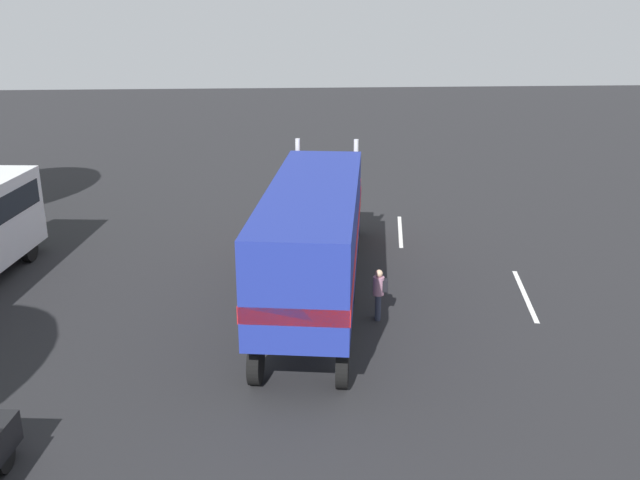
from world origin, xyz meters
TOP-DOWN VIEW (x-y plane):
  - ground_plane at (0.00, 0.00)m, footprint 120.00×120.00m
  - lane_stripe_near at (1.27, -3.50)m, footprint 4.37×0.89m
  - lane_stripe_mid at (-5.95, -6.38)m, footprint 4.35×0.97m
  - semi_truck at (-5.84, 0.62)m, footprint 14.38×4.69m
  - person_bystander at (-7.45, -1.19)m, footprint 0.35×0.47m

SIDE VIEW (x-z plane):
  - ground_plane at x=0.00m, z-range 0.00..0.00m
  - lane_stripe_near at x=1.27m, z-range 0.00..0.01m
  - lane_stripe_mid at x=-5.95m, z-range 0.00..0.01m
  - person_bystander at x=-7.45m, z-range 0.08..1.71m
  - semi_truck at x=-5.84m, z-range 0.27..4.77m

